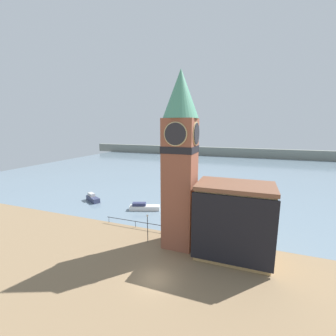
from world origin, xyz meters
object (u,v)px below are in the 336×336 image
Objects in this scene: pier_building at (234,221)px; boat_near at (144,207)px; mooring_bollard_near at (167,237)px; clock_tower at (180,157)px; lamp_post at (147,223)px; boat_far at (93,198)px.

pier_building is 21.88m from boat_near.
mooring_bollard_near is (8.76, -9.80, -0.19)m from boat_near.
clock_tower is 2.47× the size of pier_building.
lamp_post is at bearing -177.33° from pier_building.
clock_tower is 5.67× the size of lamp_post.
lamp_post is (-2.43, -1.69, 2.56)m from mooring_bollard_near.
boat_near is 13.62m from boat_far.
boat_far reaches higher than boat_near.
clock_tower is 29.77m from boat_far.
lamp_post is (-12.12, -0.57, -1.99)m from pier_building.
mooring_bollard_near is 3.91m from lamp_post.
clock_tower is at bearing -17.81° from mooring_bollard_near.
mooring_bollard_near is (-2.23, 0.72, -12.52)m from clock_tower.
boat_near is 8.42× the size of mooring_bollard_near.
pier_building is 2.09× the size of boat_far.
clock_tower is at bearing -62.94° from boat_near.
clock_tower is 32.17× the size of mooring_bollard_near.
boat_far is 6.22× the size of mooring_bollard_near.
pier_building is 12.29m from lamp_post.
boat_far is 1.10× the size of lamp_post.
pier_building is at bearing -3.13° from clock_tower.
mooring_bollard_near is (22.34, -10.79, -0.27)m from boat_far.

